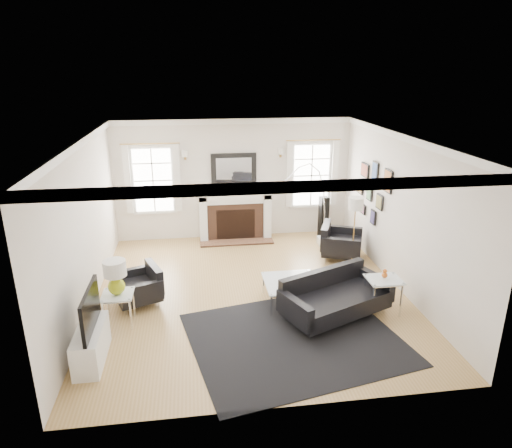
{
  "coord_description": "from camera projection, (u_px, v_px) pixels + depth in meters",
  "views": [
    {
      "loc": [
        -0.94,
        -7.4,
        3.91
      ],
      "look_at": [
        0.15,
        0.3,
        1.21
      ],
      "focal_mm": 32.0,
      "sensor_mm": 36.0,
      "label": 1
    }
  ],
  "objects": [
    {
      "name": "arc_floor_lamp",
      "position": [
        304.0,
        206.0,
        9.6
      ],
      "size": [
        1.48,
        1.37,
        2.09
      ],
      "color": "white",
      "rests_on": "floor"
    },
    {
      "name": "nesting_table",
      "position": [
        383.0,
        286.0,
        7.5
      ],
      "size": [
        0.56,
        0.47,
        0.61
      ],
      "color": "silver",
      "rests_on": "floor"
    },
    {
      "name": "gallery_wall",
      "position": [
        373.0,
        188.0,
        9.39
      ],
      "size": [
        0.04,
        1.73,
        1.29
      ],
      "color": "black",
      "rests_on": "right_wall"
    },
    {
      "name": "back_wall",
      "position": [
        234.0,
        179.0,
        10.67
      ],
      "size": [
        5.5,
        0.04,
        2.8
      ],
      "primitive_type": "cube",
      "color": "silver",
      "rests_on": "floor"
    },
    {
      "name": "ceiling",
      "position": [
        250.0,
        138.0,
        7.41
      ],
      "size": [
        5.5,
        6.0,
        0.02
      ],
      "primitive_type": "cube",
      "color": "white",
      "rests_on": "back_wall"
    },
    {
      "name": "area_rug",
      "position": [
        295.0,
        339.0,
        6.9
      ],
      "size": [
        3.49,
        3.09,
        0.01
      ],
      "primitive_type": "cube",
      "rotation": [
        0.0,
        0.0,
        0.2
      ],
      "color": "black",
      "rests_on": "floor"
    },
    {
      "name": "fireplace",
      "position": [
        235.0,
        217.0,
        10.76
      ],
      "size": [
        1.7,
        0.69,
        1.11
      ],
      "color": "white",
      "rests_on": "floor"
    },
    {
      "name": "gourd_lamp",
      "position": [
        115.0,
        275.0,
        7.03
      ],
      "size": [
        0.35,
        0.35,
        0.57
      ],
      "color": "#AFBF17",
      "rests_on": "side_table_left"
    },
    {
      "name": "orange_vase",
      "position": [
        385.0,
        274.0,
        7.43
      ],
      "size": [
        0.1,
        0.1,
        0.16
      ],
      "color": "#C95B19",
      "rests_on": "nesting_table"
    },
    {
      "name": "right_wall",
      "position": [
        401.0,
        213.0,
        8.23
      ],
      "size": [
        0.04,
        6.0,
        2.8
      ],
      "primitive_type": "cube",
      "color": "silver",
      "rests_on": "floor"
    },
    {
      "name": "stick_floor_lamp",
      "position": [
        356.0,
        207.0,
        8.96
      ],
      "size": [
        0.3,
        0.3,
        1.49
      ],
      "color": "#C19143",
      "rests_on": "floor"
    },
    {
      "name": "mantel_mirror",
      "position": [
        234.0,
        169.0,
        10.55
      ],
      "size": [
        1.05,
        0.07,
        0.75
      ],
      "color": "black",
      "rests_on": "back_wall"
    },
    {
      "name": "floor",
      "position": [
        250.0,
        292.0,
        8.33
      ],
      "size": [
        6.0,
        6.0,
        0.0
      ],
      "primitive_type": "plane",
      "color": "#A27A44",
      "rests_on": "ground"
    },
    {
      "name": "tv_unit",
      "position": [
        91.0,
        340.0,
        6.31
      ],
      "size": [
        0.35,
        1.0,
        1.09
      ],
      "color": "white",
      "rests_on": "floor"
    },
    {
      "name": "armchair_right",
      "position": [
        339.0,
        243.0,
        9.72
      ],
      "size": [
        1.09,
        1.15,
        0.62
      ],
      "color": "black",
      "rests_on": "floor"
    },
    {
      "name": "coffee_table",
      "position": [
        291.0,
        283.0,
        7.85
      ],
      "size": [
        0.91,
        0.91,
        0.41
      ],
      "color": "silver",
      "rests_on": "floor"
    },
    {
      "name": "sofa",
      "position": [
        334.0,
        298.0,
        7.46
      ],
      "size": [
        2.0,
        1.48,
        0.6
      ],
      "color": "black",
      "rests_on": "floor"
    },
    {
      "name": "left_wall",
      "position": [
        85.0,
        227.0,
        7.51
      ],
      "size": [
        0.04,
        6.0,
        2.8
      ],
      "primitive_type": "cube",
      "color": "silver",
      "rests_on": "floor"
    },
    {
      "name": "crown_molding",
      "position": [
        250.0,
        142.0,
        7.43
      ],
      "size": [
        5.5,
        6.0,
        0.12
      ],
      "primitive_type": "cube",
      "color": "white",
      "rests_on": "back_wall"
    },
    {
      "name": "side_table_left",
      "position": [
        118.0,
        300.0,
        7.18
      ],
      "size": [
        0.48,
        0.48,
        0.53
      ],
      "color": "silver",
      "rests_on": "floor"
    },
    {
      "name": "speaker_tower",
      "position": [
        323.0,
        217.0,
        10.92
      ],
      "size": [
        0.23,
        0.23,
        0.99
      ],
      "primitive_type": "cube",
      "rotation": [
        0.0,
        0.0,
        0.15
      ],
      "color": "black",
      "rests_on": "floor"
    },
    {
      "name": "armchair_left",
      "position": [
        140.0,
        287.0,
        7.87
      ],
      "size": [
        0.96,
        1.01,
        0.55
      ],
      "color": "black",
      "rests_on": "floor"
    },
    {
      "name": "window_left",
      "position": [
        153.0,
        180.0,
        10.36
      ],
      "size": [
        1.24,
        0.15,
        1.62
      ],
      "color": "white",
      "rests_on": "back_wall"
    },
    {
      "name": "window_right",
      "position": [
        311.0,
        175.0,
        10.85
      ],
      "size": [
        1.24,
        0.15,
        1.62
      ],
      "color": "white",
      "rests_on": "back_wall"
    },
    {
      "name": "front_wall",
      "position": [
        284.0,
        305.0,
        5.06
      ],
      "size": [
        5.5,
        0.04,
        2.8
      ],
      "primitive_type": "cube",
      "color": "silver",
      "rests_on": "floor"
    }
  ]
}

